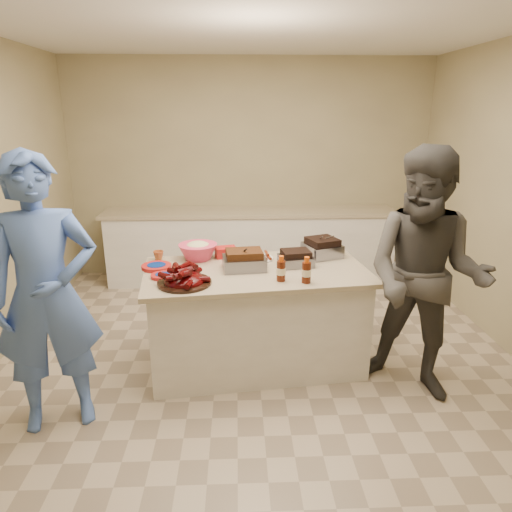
{
  "coord_description": "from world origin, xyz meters",
  "views": [
    {
      "loc": [
        -0.16,
        -3.33,
        2.08
      ],
      "look_at": [
        -0.02,
        0.19,
        0.95
      ],
      "focal_mm": 32.0,
      "sensor_mm": 36.0,
      "label": 1
    }
  ],
  "objects_px": {
    "island": "(256,362)",
    "mustard_bottle": "(241,268)",
    "guest_blue": "(65,418)",
    "guest_gray": "(412,389)",
    "bbq_bottle_b": "(306,283)",
    "plastic_cup": "(159,260)",
    "roasting_pan": "(322,256)",
    "coleslaw_bowl": "(198,259)",
    "rib_platter": "(185,284)",
    "bbq_bottle_a": "(281,281)"
  },
  "relations": [
    {
      "from": "island",
      "to": "mustard_bottle",
      "type": "bearing_deg",
      "value": 152.89
    },
    {
      "from": "guest_blue",
      "to": "guest_gray",
      "type": "height_order",
      "value": "guest_gray"
    },
    {
      "from": "bbq_bottle_b",
      "to": "plastic_cup",
      "type": "bearing_deg",
      "value": 153.85
    },
    {
      "from": "guest_blue",
      "to": "guest_gray",
      "type": "distance_m",
      "value": 2.6
    },
    {
      "from": "bbq_bottle_b",
      "to": "guest_gray",
      "type": "relative_size",
      "value": 0.11
    },
    {
      "from": "roasting_pan",
      "to": "guest_gray",
      "type": "distance_m",
      "value": 1.3
    },
    {
      "from": "roasting_pan",
      "to": "guest_blue",
      "type": "height_order",
      "value": "roasting_pan"
    },
    {
      "from": "coleslaw_bowl",
      "to": "plastic_cup",
      "type": "xyz_separation_m",
      "value": [
        -0.34,
        -0.02,
        0.0
      ]
    },
    {
      "from": "rib_platter",
      "to": "coleslaw_bowl",
      "type": "height_order",
      "value": "coleslaw_bowl"
    },
    {
      "from": "roasting_pan",
      "to": "mustard_bottle",
      "type": "bearing_deg",
      "value": -178.87
    },
    {
      "from": "mustard_bottle",
      "to": "bbq_bottle_b",
      "type": "bearing_deg",
      "value": -35.89
    },
    {
      "from": "island",
      "to": "guest_gray",
      "type": "xyz_separation_m",
      "value": [
        1.2,
        -0.45,
        0.0
      ]
    },
    {
      "from": "roasting_pan",
      "to": "bbq_bottle_b",
      "type": "bearing_deg",
      "value": -130.63
    },
    {
      "from": "plastic_cup",
      "to": "mustard_bottle",
      "type": "bearing_deg",
      "value": -18.31
    },
    {
      "from": "bbq_bottle_b",
      "to": "guest_blue",
      "type": "bearing_deg",
      "value": -167.3
    },
    {
      "from": "guest_gray",
      "to": "mustard_bottle",
      "type": "bearing_deg",
      "value": -167.3
    },
    {
      "from": "island",
      "to": "mustard_bottle",
      "type": "relative_size",
      "value": 16.19
    },
    {
      "from": "plastic_cup",
      "to": "roasting_pan",
      "type": "bearing_deg",
      "value": 2.07
    },
    {
      "from": "roasting_pan",
      "to": "bbq_bottle_a",
      "type": "bearing_deg",
      "value": -145.82
    },
    {
      "from": "coleslaw_bowl",
      "to": "mustard_bottle",
      "type": "bearing_deg",
      "value": -34.07
    },
    {
      "from": "island",
      "to": "plastic_cup",
      "type": "relative_size",
      "value": 20.27
    },
    {
      "from": "roasting_pan",
      "to": "coleslaw_bowl",
      "type": "relative_size",
      "value": 0.84
    },
    {
      "from": "island",
      "to": "roasting_pan",
      "type": "distance_m",
      "value": 1.09
    },
    {
      "from": "rib_platter",
      "to": "bbq_bottle_a",
      "type": "relative_size",
      "value": 2.04
    },
    {
      "from": "plastic_cup",
      "to": "coleslaw_bowl",
      "type": "bearing_deg",
      "value": 2.55
    },
    {
      "from": "guest_blue",
      "to": "guest_gray",
      "type": "bearing_deg",
      "value": -11.79
    },
    {
      "from": "roasting_pan",
      "to": "guest_blue",
      "type": "xyz_separation_m",
      "value": [
        -1.98,
        -1.03,
        -0.85
      ]
    },
    {
      "from": "island",
      "to": "bbq_bottle_a",
      "type": "distance_m",
      "value": 0.9
    },
    {
      "from": "coleslaw_bowl",
      "to": "bbq_bottle_b",
      "type": "bearing_deg",
      "value": -35.12
    },
    {
      "from": "bbq_bottle_a",
      "to": "guest_gray",
      "type": "xyz_separation_m",
      "value": [
        1.02,
        -0.19,
        -0.85
      ]
    },
    {
      "from": "roasting_pan",
      "to": "bbq_bottle_b",
      "type": "distance_m",
      "value": 0.68
    },
    {
      "from": "roasting_pan",
      "to": "bbq_bottle_a",
      "type": "distance_m",
      "value": 0.72
    },
    {
      "from": "coleslaw_bowl",
      "to": "bbq_bottle_b",
      "type": "relative_size",
      "value": 1.65
    },
    {
      "from": "roasting_pan",
      "to": "plastic_cup",
      "type": "distance_m",
      "value": 1.42
    },
    {
      "from": "roasting_pan",
      "to": "guest_gray",
      "type": "bearing_deg",
      "value": -72.83
    },
    {
      "from": "roasting_pan",
      "to": "coleslaw_bowl",
      "type": "xyz_separation_m",
      "value": [
        -1.08,
        -0.04,
        0.0
      ]
    },
    {
      "from": "bbq_bottle_b",
      "to": "rib_platter",
      "type": "bearing_deg",
      "value": 179.4
    },
    {
      "from": "island",
      "to": "bbq_bottle_a",
      "type": "height_order",
      "value": "bbq_bottle_a"
    },
    {
      "from": "plastic_cup",
      "to": "bbq_bottle_a",
      "type": "bearing_deg",
      "value": -28.16
    },
    {
      "from": "bbq_bottle_a",
      "to": "bbq_bottle_b",
      "type": "xyz_separation_m",
      "value": [
        0.18,
        -0.05,
        0.0
      ]
    },
    {
      "from": "island",
      "to": "rib_platter",
      "type": "relative_size",
      "value": 4.45
    },
    {
      "from": "guest_blue",
      "to": "mustard_bottle",
      "type": "bearing_deg",
      "value": 13.26
    },
    {
      "from": "roasting_pan",
      "to": "coleslaw_bowl",
      "type": "bearing_deg",
      "value": 161.4
    },
    {
      "from": "mustard_bottle",
      "to": "guest_blue",
      "type": "bearing_deg",
      "value": -149.53
    },
    {
      "from": "rib_platter",
      "to": "plastic_cup",
      "type": "distance_m",
      "value": 0.64
    },
    {
      "from": "coleslaw_bowl",
      "to": "plastic_cup",
      "type": "relative_size",
      "value": 3.78
    },
    {
      "from": "island",
      "to": "bbq_bottle_b",
      "type": "bearing_deg",
      "value": -46.91
    },
    {
      "from": "guest_blue",
      "to": "guest_gray",
      "type": "xyz_separation_m",
      "value": [
        2.59,
        0.25,
        0.0
      ]
    },
    {
      "from": "roasting_pan",
      "to": "bbq_bottle_a",
      "type": "xyz_separation_m",
      "value": [
        -0.42,
        -0.59,
        0.0
      ]
    },
    {
      "from": "rib_platter",
      "to": "mustard_bottle",
      "type": "relative_size",
      "value": 3.64
    }
  ]
}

